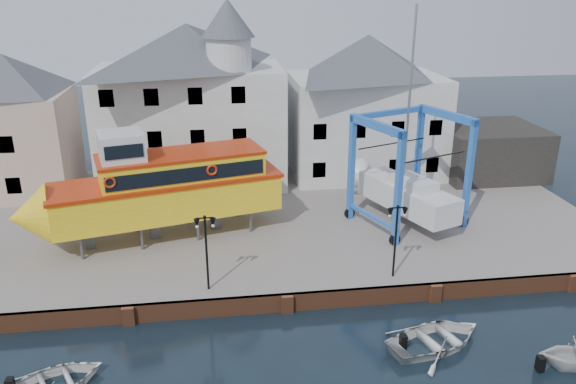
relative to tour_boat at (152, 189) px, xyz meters
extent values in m
plane|color=black|center=(7.25, -7.98, -4.28)|extent=(140.00, 140.00, 0.00)
cube|color=slate|center=(7.25, 3.02, -3.78)|extent=(44.00, 22.00, 1.00)
cube|color=brown|center=(7.25, -7.86, -3.78)|extent=(44.00, 0.25, 1.00)
cube|color=brown|center=(-0.75, -8.03, -3.78)|extent=(0.60, 0.36, 1.00)
cube|color=brown|center=(7.25, -8.03, -3.78)|extent=(0.60, 0.36, 1.00)
cube|color=brown|center=(15.25, -8.03, -3.78)|extent=(0.60, 0.36, 1.00)
cube|color=brown|center=(23.25, -8.03, -3.78)|extent=(0.60, 0.36, 1.00)
cube|color=tan|center=(-10.75, 10.02, 0.47)|extent=(8.00, 7.00, 7.50)
pyramid|color=#3F424A|center=(-10.75, 10.02, 5.62)|extent=(8.00, 7.00, 2.80)
cube|color=black|center=(-10.25, 6.56, -1.68)|extent=(1.00, 0.08, 1.20)
cube|color=black|center=(-10.25, 6.56, 1.32)|extent=(1.00, 0.08, 1.20)
cube|color=beige|center=(2.25, 10.52, 1.22)|extent=(14.00, 8.00, 9.00)
pyramid|color=#3F424A|center=(2.25, 10.52, 7.32)|extent=(14.00, 8.00, 3.20)
cube|color=black|center=(-3.25, 6.56, -1.68)|extent=(1.00, 0.08, 1.20)
cube|color=black|center=(-0.25, 6.56, -1.68)|extent=(1.00, 0.08, 1.20)
cube|color=black|center=(2.75, 6.56, -1.68)|extent=(1.00, 0.08, 1.20)
cube|color=black|center=(5.75, 6.56, -1.68)|extent=(1.00, 0.08, 1.20)
cube|color=black|center=(-3.25, 6.56, 1.32)|extent=(1.00, 0.08, 1.20)
cube|color=black|center=(-0.25, 6.56, 1.32)|extent=(1.00, 0.08, 1.20)
cube|color=black|center=(2.75, 6.56, 1.32)|extent=(1.00, 0.08, 1.20)
cube|color=black|center=(5.75, 6.56, 1.32)|extent=(1.00, 0.08, 1.20)
cube|color=black|center=(-3.25, 6.56, 4.32)|extent=(1.00, 0.08, 1.20)
cube|color=black|center=(-0.25, 6.56, 4.32)|extent=(1.00, 0.08, 1.20)
cube|color=black|center=(2.75, 6.56, 4.32)|extent=(1.00, 0.08, 1.20)
cube|color=black|center=(5.75, 6.56, 4.32)|extent=(1.00, 0.08, 1.20)
cylinder|color=beige|center=(5.25, 8.12, 6.92)|extent=(3.20, 3.20, 2.40)
cone|color=#3F424A|center=(5.25, 8.12, 9.42)|extent=(3.80, 3.80, 2.60)
cube|color=beige|center=(16.25, 11.02, 0.72)|extent=(12.00, 8.00, 8.00)
pyramid|color=#3F424A|center=(16.25, 11.02, 6.32)|extent=(12.00, 8.00, 3.20)
cube|color=black|center=(11.75, 7.06, -1.68)|extent=(1.00, 0.08, 1.20)
cube|color=black|center=(14.75, 7.06, -1.68)|extent=(1.00, 0.08, 1.20)
cube|color=black|center=(17.75, 7.06, -1.68)|extent=(1.00, 0.08, 1.20)
cube|color=black|center=(20.75, 7.06, -1.68)|extent=(1.00, 0.08, 1.20)
cube|color=black|center=(11.75, 7.06, 1.32)|extent=(1.00, 0.08, 1.20)
cube|color=black|center=(14.75, 7.06, 1.32)|extent=(1.00, 0.08, 1.20)
cube|color=black|center=(17.75, 7.06, 1.32)|extent=(1.00, 0.08, 1.20)
cube|color=black|center=(20.75, 7.06, 1.32)|extent=(1.00, 0.08, 1.20)
cube|color=black|center=(26.25, 9.02, -1.28)|extent=(8.00, 7.00, 4.00)
cylinder|color=black|center=(3.25, -6.78, -1.28)|extent=(0.12, 0.12, 4.00)
cube|color=black|center=(3.25, -6.78, 0.77)|extent=(0.90, 0.06, 0.06)
sphere|color=black|center=(3.25, -6.78, 0.84)|extent=(0.16, 0.16, 0.16)
cone|color=black|center=(2.85, -6.78, 0.50)|extent=(0.32, 0.32, 0.45)
sphere|color=silver|center=(2.85, -6.78, 0.32)|extent=(0.18, 0.18, 0.18)
cone|color=black|center=(3.65, -6.78, 0.50)|extent=(0.32, 0.32, 0.45)
sphere|color=silver|center=(3.65, -6.78, 0.32)|extent=(0.18, 0.18, 0.18)
cylinder|color=black|center=(13.25, -6.78, -1.28)|extent=(0.12, 0.12, 4.00)
cube|color=black|center=(13.25, -6.78, 0.77)|extent=(0.90, 0.06, 0.06)
sphere|color=black|center=(13.25, -6.78, 0.84)|extent=(0.16, 0.16, 0.16)
cone|color=black|center=(12.85, -6.78, 0.50)|extent=(0.32, 0.32, 0.45)
sphere|color=silver|center=(12.85, -6.78, 0.32)|extent=(0.18, 0.18, 0.18)
cone|color=black|center=(13.65, -6.78, 0.50)|extent=(0.32, 0.32, 0.45)
sphere|color=silver|center=(13.65, -6.78, 0.32)|extent=(0.18, 0.18, 0.18)
cylinder|color=#59595E|center=(-3.97, -2.40, -2.55)|extent=(0.24, 0.24, 1.46)
cylinder|color=#59595E|center=(-4.63, 0.25, -2.55)|extent=(0.24, 0.24, 1.46)
cylinder|color=#59595E|center=(-0.65, -1.57, -2.55)|extent=(0.24, 0.24, 1.46)
cylinder|color=#59595E|center=(-1.32, 1.08, -2.55)|extent=(0.24, 0.24, 1.46)
cylinder|color=#59595E|center=(2.66, -0.74, -2.55)|extent=(0.24, 0.24, 1.46)
cylinder|color=#59595E|center=(2.00, 1.91, -2.55)|extent=(0.24, 0.24, 1.46)
cylinder|color=#59595E|center=(5.97, 0.09, -2.55)|extent=(0.24, 0.24, 1.46)
cylinder|color=#59595E|center=(5.31, 2.74, -2.55)|extent=(0.24, 0.24, 1.46)
cube|color=#59595E|center=(-3.83, -0.96, -2.55)|extent=(0.69, 0.62, 1.46)
cube|color=#59595E|center=(-0.04, -0.01, -2.55)|extent=(0.69, 0.62, 1.46)
cube|color=#59595E|center=(3.75, 0.94, -2.55)|extent=(0.69, 0.62, 1.46)
cube|color=yellow|center=(0.91, 0.23, -0.74)|extent=(14.16, 6.92, 2.15)
cone|color=yellow|center=(-6.76, -1.69, -0.74)|extent=(2.98, 4.12, 3.71)
cube|color=#AE2808|center=(0.91, 0.23, 0.43)|extent=(14.48, 7.14, 0.21)
cube|color=yellow|center=(1.86, 0.47, 1.12)|extent=(10.28, 5.59, 1.56)
cube|color=black|center=(2.27, -1.17, 1.16)|extent=(9.10, 2.34, 0.88)
cube|color=black|center=(1.44, 2.11, 1.16)|extent=(9.10, 2.34, 0.88)
cube|color=#AE2808|center=(1.86, 0.47, 1.98)|extent=(10.49, 5.73, 0.18)
cube|color=silver|center=(-1.46, -0.36, 2.78)|extent=(3.08, 3.08, 1.78)
cube|color=black|center=(-1.14, -1.62, 2.86)|extent=(2.08, 0.58, 0.78)
torus|color=#AE2808|center=(-1.98, -2.29, 1.31)|extent=(0.70, 0.30, 0.68)
torus|color=#AE2808|center=(3.70, -0.86, 1.31)|extent=(0.70, 0.30, 0.68)
cube|color=blue|center=(14.54, -3.07, 0.29)|extent=(0.46, 0.46, 7.14)
cylinder|color=black|center=(14.54, -3.07, -2.92)|extent=(0.76, 0.50, 0.71)
cube|color=blue|center=(12.78, 1.34, 0.29)|extent=(0.46, 0.46, 7.14)
cylinder|color=black|center=(12.78, 1.34, -2.92)|extent=(0.76, 0.50, 0.71)
cube|color=blue|center=(19.89, -0.94, 0.29)|extent=(0.46, 0.46, 7.14)
cylinder|color=black|center=(19.89, -0.94, -2.92)|extent=(0.76, 0.50, 0.71)
cube|color=blue|center=(18.14, 3.47, 0.29)|extent=(0.46, 0.46, 7.14)
cylinder|color=black|center=(18.14, 3.47, -2.92)|extent=(0.76, 0.50, 0.71)
cube|color=blue|center=(13.66, -0.87, 3.68)|extent=(2.22, 4.87, 0.50)
cube|color=blue|center=(13.66, -0.87, -2.26)|extent=(2.12, 4.83, 0.21)
cube|color=blue|center=(19.01, 1.26, 3.68)|extent=(2.22, 4.87, 0.50)
cube|color=blue|center=(19.01, 1.26, -2.26)|extent=(2.12, 4.83, 0.21)
cube|color=blue|center=(15.46, 2.40, 3.68)|extent=(5.82, 2.59, 0.36)
cube|color=silver|center=(16.34, 0.20, -1.44)|extent=(5.01, 7.97, 1.63)
cone|color=silver|center=(14.66, 4.41, -1.44)|extent=(2.78, 2.38, 2.35)
cube|color=#59595E|center=(16.34, 0.20, -2.61)|extent=(0.91, 1.80, 0.71)
cube|color=silver|center=(16.52, -0.28, -0.32)|extent=(2.65, 3.45, 0.61)
cylinder|color=#99999E|center=(16.15, 0.67, 4.98)|extent=(0.21, 0.21, 11.22)
cube|color=black|center=(17.01, -1.51, 1.71)|extent=(5.17, 2.15, 0.05)
cube|color=black|center=(15.66, 1.90, 1.71)|extent=(5.17, 2.15, 0.05)
imported|color=silver|center=(13.80, -11.79, -4.28)|extent=(5.75, 4.82, 1.02)
imported|color=silver|center=(19.25, -14.16, -4.28)|extent=(3.63, 3.26, 1.71)
camera|label=1|loc=(3.89, -32.82, 11.92)|focal=35.00mm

